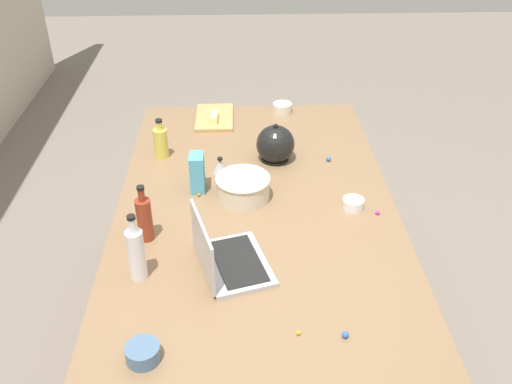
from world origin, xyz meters
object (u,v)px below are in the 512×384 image
Objects in this scene: cutting_board at (215,117)px; ramekin_medium at (282,108)px; ramekin_wide at (353,204)px; bottle_soy at (144,218)px; ramekin_small at (143,353)px; bottle_oil at (161,142)px; kitchen_timer at (220,166)px; candy_bag at (197,173)px; mixing_bowl_large at (243,187)px; laptop at (225,258)px; kettle at (275,144)px; bottle_vinegar at (136,253)px; butter_stick_left at (214,117)px.

ramekin_medium is (0.07, -0.37, 0.02)m from cutting_board.
ramekin_wide is (-0.94, -0.22, -0.00)m from ramekin_medium.
bottle_soy is 0.59m from ramekin_small.
bottle_oil is 0.82× the size of bottle_soy.
bottle_oil is at bearing 60.48° from kitchen_timer.
cutting_board is 0.70m from candy_bag.
mixing_bowl_large is at bearing -110.09° from candy_bag.
kitchen_timer is at bearing -33.93° from candy_bag.
laptop reaches higher than cutting_board.
kettle is 2.41× the size of ramekin_wide.
candy_bag is at bearing 151.10° from ramekin_medium.
bottle_oil is (0.37, 0.38, 0.02)m from mixing_bowl_large.
kettle is at bearing -33.19° from bottle_vinegar.
candy_bag is (0.52, 0.12, 0.04)m from laptop.
bottle_oil is 0.61× the size of cutting_board.
candy_bag is at bearing 175.31° from butter_stick_left.
mixing_bowl_large is 0.87m from ramekin_medium.
mixing_bowl_large reaches higher than ramekin_small.
ramekin_wide is 0.52× the size of candy_bag.
laptop is 1.37× the size of bottle_vinegar.
kitchen_timer is (0.31, 0.55, 0.01)m from ramekin_wide.
kettle is (0.32, -0.16, 0.03)m from mixing_bowl_large.
bottle_vinegar reaches higher than kitchen_timer.
butter_stick_left is at bearing 11.09° from mixing_bowl_large.
ramekin_small is (-0.59, -0.06, -0.07)m from bottle_soy.
kettle is 0.67× the size of cutting_board.
ramekin_medium is at bearing -72.06° from butter_stick_left.
ramekin_small reaches higher than ramekin_wide.
laptop is at bearing -159.38° from bottle_oil.
candy_bag is (-0.77, 0.42, 0.06)m from ramekin_medium.
candy_bag is (-0.30, -0.19, 0.01)m from bottle_oil.
laptop is at bearing 166.81° from ramekin_medium.
butter_stick_left is 1.06× the size of ramekin_medium.
ramekin_medium is 0.71m from kitchen_timer.
ramekin_small is (-0.37, -0.06, -0.08)m from bottle_vinegar.
bottle_oil is at bearing 20.62° from laptop.
ramekin_small is at bearing 173.86° from butter_stick_left.
bottle_soy is 2.26× the size of ramekin_medium.
bottle_vinegar reaches higher than ramekin_wide.
bottle_soy reaches higher than ramekin_wide.
cutting_board is at bearing 34.45° from ramekin_wide.
bottle_oil is 0.77m from ramekin_medium.
mixing_bowl_large is at bearing -168.91° from butter_stick_left.
butter_stick_left is (0.40, 0.30, -0.04)m from kettle.
bottle_soy reaches higher than kettle.
ramekin_small is 1.35× the size of kitchen_timer.
laptop is 0.36m from bottle_soy.
ramekin_wide is (0.76, -0.76, -0.00)m from ramekin_small.
candy_bag is at bearing 75.56° from ramekin_wide.
ramekin_wide is at bearing -78.28° from bottle_soy.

